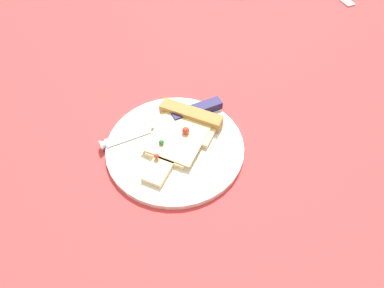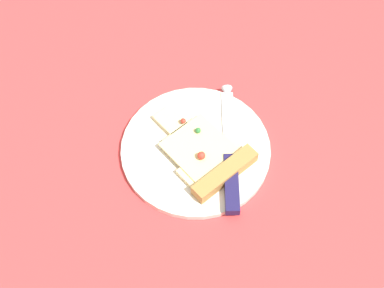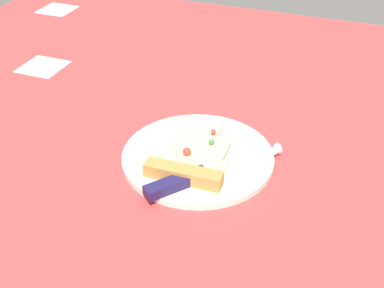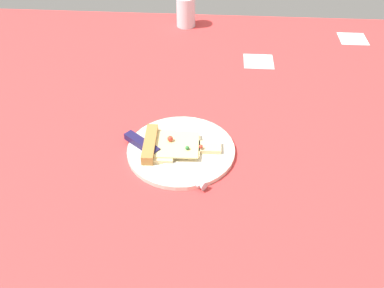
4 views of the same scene
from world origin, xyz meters
TOP-DOWN VIEW (x-y plane):
  - ground_plane at (0.00, -0.01)cm, footprint 153.18×153.18cm
  - plate at (4.47, -1.54)cm, footprint 24.53×24.53cm
  - pizza_slice at (1.84, -1.63)cm, footprint 17.65×12.08cm
  - knife at (-0.87, -4.33)cm, footprint 20.06×16.62cm

SIDE VIEW (x-z plane):
  - ground_plane at x=0.00cm, z-range -3.00..0.00cm
  - plate at x=4.47cm, z-range 0.00..1.06cm
  - knife at x=-0.87cm, z-range 0.44..2.89cm
  - pizza_slice at x=1.84cm, z-range 0.54..3.16cm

